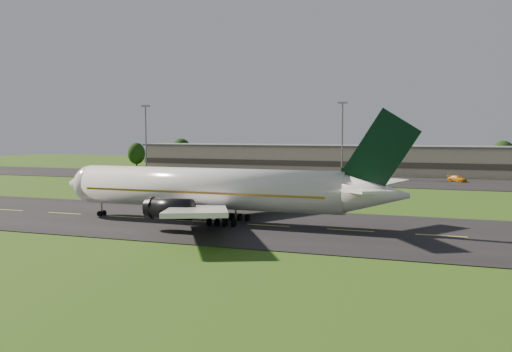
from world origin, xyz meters
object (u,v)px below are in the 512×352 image
(service_vehicle_c, at_px, (370,177))
(service_vehicle_d, at_px, (457,179))
(light_mast_centre, at_px, (342,130))
(airliner, at_px, (214,189))
(service_vehicle_a, at_px, (205,176))
(terminal, at_px, (357,160))
(service_vehicle_b, at_px, (312,176))
(light_mast_west, at_px, (146,130))

(service_vehicle_c, xyz_separation_m, service_vehicle_d, (21.15, 2.70, 0.01))
(light_mast_centre, height_order, service_vehicle_d, light_mast_centre)
(service_vehicle_d, bearing_deg, light_mast_centre, 125.95)
(airliner, height_order, service_vehicle_a, airliner)
(terminal, relative_size, service_vehicle_d, 28.61)
(service_vehicle_b, distance_m, service_vehicle_c, 15.19)
(airliner, height_order, service_vehicle_c, airliner)
(airliner, relative_size, service_vehicle_a, 14.43)
(service_vehicle_c, bearing_deg, airliner, -85.40)
(service_vehicle_a, bearing_deg, light_mast_centre, 9.03)
(terminal, xyz_separation_m, service_vehicle_d, (27.98, -18.74, -3.16))
(airliner, xyz_separation_m, service_vehicle_c, (10.12, 74.74, -3.84))
(service_vehicle_b, xyz_separation_m, service_vehicle_c, (15.19, 0.16, 0.13))
(service_vehicle_a, bearing_deg, terminal, 27.00)
(service_vehicle_b, bearing_deg, service_vehicle_a, 114.77)
(light_mast_centre, bearing_deg, service_vehicle_a, -157.00)
(service_vehicle_a, height_order, service_vehicle_b, service_vehicle_a)
(terminal, height_order, light_mast_centre, light_mast_centre)
(light_mast_west, relative_size, service_vehicle_b, 5.61)
(service_vehicle_d, bearing_deg, light_mast_west, 129.29)
(terminal, xyz_separation_m, service_vehicle_b, (-8.36, -21.61, -3.29))
(light_mast_centre, height_order, service_vehicle_c, light_mast_centre)
(terminal, relative_size, service_vehicle_a, 40.85)
(light_mast_centre, bearing_deg, service_vehicle_d, -4.98)
(terminal, bearing_deg, service_vehicle_b, -111.15)
(light_mast_centre, relative_size, service_vehicle_b, 5.61)
(light_mast_west, xyz_separation_m, service_vehicle_c, (68.23, -5.26, -11.91))
(light_mast_west, xyz_separation_m, service_vehicle_d, (89.38, -2.56, -11.90))
(terminal, bearing_deg, service_vehicle_c, -72.34)
(light_mast_centre, bearing_deg, airliner, -91.35)
(airliner, height_order, terminal, airliner)
(service_vehicle_a, relative_size, service_vehicle_b, 0.98)
(service_vehicle_a, height_order, service_vehicle_d, service_vehicle_d)
(terminal, height_order, light_mast_west, light_mast_west)
(light_mast_centre, bearing_deg, light_mast_west, 180.00)
(airliner, height_order, light_mast_west, light_mast_west)
(light_mast_west, height_order, service_vehicle_b, light_mast_west)
(light_mast_centre, bearing_deg, service_vehicle_b, -142.05)
(terminal, distance_m, light_mast_west, 64.10)
(airliner, xyz_separation_m, light_mast_centre, (1.89, 80.00, 8.08))
(light_mast_centre, relative_size, service_vehicle_c, 3.90)
(light_mast_west, bearing_deg, service_vehicle_c, -4.41)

